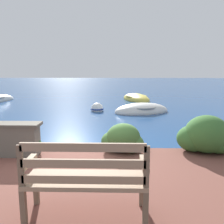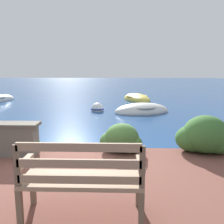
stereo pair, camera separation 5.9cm
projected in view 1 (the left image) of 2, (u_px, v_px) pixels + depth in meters
name	position (u px, v px, depth m)	size (l,w,h in m)	color
ground_plane	(72.00, 157.00, 5.34)	(80.00, 80.00, 0.00)	navy
park_bench	(85.00, 177.00, 2.76)	(1.38, 0.48, 0.93)	brown
hedge_clump_left	(24.00, 142.00, 4.95)	(0.73, 0.52, 0.50)	#2D5628
hedge_clump_centre	(123.00, 140.00, 4.99)	(0.86, 0.62, 0.58)	#426B33
hedge_clump_right	(206.00, 136.00, 4.96)	(1.11, 0.80, 0.75)	#38662D
rowboat_nearest	(142.00, 111.00, 10.63)	(2.67, 1.97, 0.71)	silver
rowboat_far	(136.00, 99.00, 14.60)	(2.01, 2.79, 0.68)	#DBC64C
mooring_buoy	(97.00, 109.00, 10.96)	(0.60, 0.60, 0.54)	white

